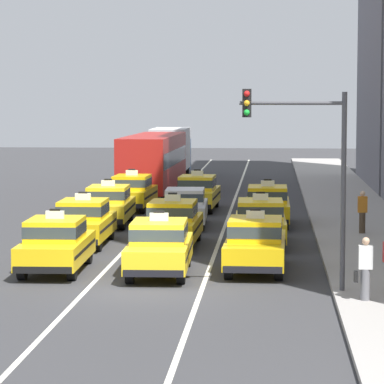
{
  "coord_description": "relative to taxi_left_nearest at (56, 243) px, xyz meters",
  "views": [
    {
      "loc": [
        3.53,
        -28.4,
        5.38
      ],
      "look_at": [
        0.13,
        15.83,
        1.3
      ],
      "focal_mm": 97.54,
      "sensor_mm": 36.0,
      "label": 1
    }
  ],
  "objects": [
    {
      "name": "taxi_left_fourth",
      "position": [
        -0.0,
        17.56,
        0.0
      ],
      "size": [
        1.95,
        4.61,
        1.96
      ],
      "color": "black",
      "rests_on": "ground"
    },
    {
      "name": "taxi_left_second",
      "position": [
        -0.18,
        5.72,
        0.0
      ],
      "size": [
        1.88,
        4.58,
        1.96
      ],
      "color": "black",
      "rests_on": "ground"
    },
    {
      "name": "taxi_right_nearest",
      "position": [
        6.11,
        0.51,
        0.0
      ],
      "size": [
        1.9,
        4.59,
        1.96
      ],
      "color": "black",
      "rests_on": "ground"
    },
    {
      "name": "taxi_center_nearest",
      "position": [
        3.23,
        -0.33,
        0.0
      ],
      "size": [
        1.93,
        4.61,
        1.96
      ],
      "color": "black",
      "rests_on": "ground"
    },
    {
      "name": "taxi_right_second",
      "position": [
        6.2,
        6.18,
        0.0
      ],
      "size": [
        1.9,
        4.59,
        1.96
      ],
      "color": "black",
      "rests_on": "ground"
    },
    {
      "name": "lane_stripe_left_center",
      "position": [
        1.47,
        17.13,
        -0.87
      ],
      "size": [
        0.14,
        80.0,
        0.01
      ],
      "primitive_type": "cube",
      "color": "silver",
      "rests_on": "ground"
    },
    {
      "name": "lane_stripe_center_right",
      "position": [
        4.67,
        17.13,
        -0.87
      ],
      "size": [
        0.14,
        80.0,
        0.01
      ],
      "primitive_type": "cube",
      "color": "silver",
      "rests_on": "ground"
    },
    {
      "name": "sedan_center_third",
      "position": [
        3.03,
        11.44,
        -0.03
      ],
      "size": [
        1.91,
        4.36,
        1.58
      ],
      "color": "black",
      "rests_on": "ground"
    },
    {
      "name": "taxi_left_third",
      "position": [
        -0.2,
        11.62,
        0.0
      ],
      "size": [
        1.93,
        4.61,
        1.96
      ],
      "color": "black",
      "rests_on": "ground"
    },
    {
      "name": "taxi_center_fourth",
      "position": [
        3.11,
        17.52,
        0.0
      ],
      "size": [
        1.96,
        4.62,
        1.96
      ],
      "color": "black",
      "rests_on": "ground"
    },
    {
      "name": "pedestrian_by_storefront",
      "position": [
        9.0,
        -4.57,
        0.09
      ],
      "size": [
        0.47,
        0.24,
        1.64
      ],
      "color": "slate",
      "rests_on": "sidewalk_curb"
    },
    {
      "name": "bus_left_fifth",
      "position": [
        -0.01,
        26.51,
        0.94
      ],
      "size": [
        2.74,
        11.25,
        3.22
      ],
      "color": "black",
      "rests_on": "ground"
    },
    {
      "name": "taxi_right_third",
      "position": [
        6.43,
        12.01,
        0.0
      ],
      "size": [
        1.83,
        4.56,
        1.96
      ],
      "color": "black",
      "rests_on": "ground"
    },
    {
      "name": "sidewalk_curb",
      "position": [
        10.27,
        12.13,
        -0.8
      ],
      "size": [
        4.0,
        90.0,
        0.15
      ],
      "primitive_type": "cube",
      "color": "#9E9993",
      "rests_on": "ground"
    },
    {
      "name": "taxi_center_second",
      "position": [
        3.08,
        5.61,
        0.0
      ],
      "size": [
        1.88,
        4.58,
        1.96
      ],
      "color": "black",
      "rests_on": "ground"
    },
    {
      "name": "pedestrian_mid_block",
      "position": [
        10.07,
        8.75,
        0.1
      ],
      "size": [
        0.36,
        0.24,
        1.63
      ],
      "color": "#473828",
      "rests_on": "sidewalk_curb"
    },
    {
      "name": "taxi_left_nearest",
      "position": [
        0.0,
        0.0,
        0.0
      ],
      "size": [
        1.93,
        4.6,
        1.96
      ],
      "color": "black",
      "rests_on": "ground"
    },
    {
      "name": "traffic_light_pole",
      "position": [
        7.55,
        -3.23,
        2.94
      ],
      "size": [
        2.87,
        0.33,
        5.58
      ],
      "color": "#47474C",
      "rests_on": "ground"
    },
    {
      "name": "ground_plane",
      "position": [
        3.07,
        -2.87,
        -0.88
      ],
      "size": [
        160.0,
        160.0,
        0.0
      ],
      "primitive_type": "plane",
      "color": "#353538"
    },
    {
      "name": "box_truck_left_sixth",
      "position": [
        -0.13,
        38.16,
        0.9
      ],
      "size": [
        2.3,
        6.96,
        3.27
      ],
      "color": "black",
      "rests_on": "ground"
    }
  ]
}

